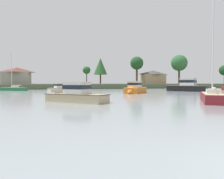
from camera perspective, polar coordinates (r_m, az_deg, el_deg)
far_shore_bank at (r=90.86m, az=-10.80°, el=1.04°), size 214.65×41.24×1.72m
cruiser_cream at (r=54.63m, az=-13.61°, el=0.10°), size 7.35×5.20×3.90m
sailboat_green at (r=62.84m, az=-25.68°, el=-0.07°), size 7.45×4.76×11.14m
sailboat_maroon at (r=26.59m, az=26.25°, el=-2.51°), size 6.57×8.07×13.59m
cruiser_orange at (r=43.73m, az=6.26°, el=-0.26°), size 7.64×8.66×4.89m
cruiser_black at (r=55.97m, az=20.91°, el=0.32°), size 8.99×10.44×5.59m
cruiser_sand at (r=24.44m, az=-11.29°, el=-2.16°), size 7.89×7.50×4.37m
dinghy_white at (r=36.68m, az=-8.48°, el=-1.36°), size 3.61×2.34×0.61m
mooring_buoy_yellow at (r=60.45m, az=-12.89°, el=-0.16°), size 0.42×0.42×0.47m
shore_tree_right_mid at (r=103.57m, az=18.21°, el=7.01°), size 7.67×7.67×13.75m
shore_tree_far_right at (r=97.53m, az=6.93°, el=7.22°), size 6.14×6.14×12.74m
shore_tree_inland_a at (r=89.06m, az=-7.10°, el=5.33°), size 3.34×3.34×7.55m
shore_tree_left at (r=87.06m, az=-3.25°, el=6.47°), size 5.65×5.65×10.90m
cottage_eastern at (r=99.68m, az=11.39°, el=3.46°), size 11.20×6.83×6.25m
cottage_hillside at (r=89.68m, az=-24.99°, el=3.59°), size 10.44×10.28×6.53m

